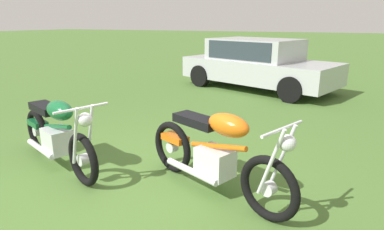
# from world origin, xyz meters

# --- Properties ---
(ground_plane) EXTENTS (120.00, 120.00, 0.00)m
(ground_plane) POSITION_xyz_m (0.00, 0.00, 0.00)
(ground_plane) COLOR #476B2D
(motorcycle_green) EXTENTS (2.00, 1.02, 1.02)m
(motorcycle_green) POSITION_xyz_m (-1.03, 0.08, 0.48)
(motorcycle_green) COLOR black
(motorcycle_green) RESTS_ON ground
(motorcycle_orange) EXTENTS (2.02, 1.09, 1.02)m
(motorcycle_orange) POSITION_xyz_m (1.12, 0.30, 0.49)
(motorcycle_orange) COLOR black
(motorcycle_orange) RESTS_ON ground
(car_silver) EXTENTS (4.72, 3.17, 1.43)m
(car_silver) POSITION_xyz_m (0.11, 6.44, 0.80)
(car_silver) COLOR #B2B5BA
(car_silver) RESTS_ON ground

